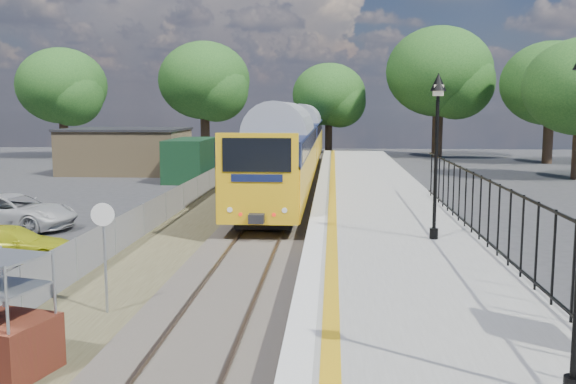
# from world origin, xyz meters

# --- Properties ---
(ground) EXTENTS (120.00, 120.00, 0.00)m
(ground) POSITION_xyz_m (0.00, 0.00, 0.00)
(ground) COLOR #2D2D30
(ground) RESTS_ON ground
(track_bed) EXTENTS (5.90, 80.00, 0.29)m
(track_bed) POSITION_xyz_m (-0.47, 9.67, 0.09)
(track_bed) COLOR #473F38
(track_bed) RESTS_ON ground
(platform) EXTENTS (5.00, 70.00, 0.90)m
(platform) POSITION_xyz_m (4.20, 8.00, 0.45)
(platform) COLOR gray
(platform) RESTS_ON ground
(platform_edge) EXTENTS (0.90, 70.00, 0.01)m
(platform_edge) POSITION_xyz_m (2.14, 8.00, 0.90)
(platform_edge) COLOR silver
(platform_edge) RESTS_ON platform
(victorian_lamp_north) EXTENTS (0.44, 0.44, 4.60)m
(victorian_lamp_north) POSITION_xyz_m (5.30, 6.00, 4.30)
(victorian_lamp_north) COLOR black
(victorian_lamp_north) RESTS_ON platform
(palisade_fence) EXTENTS (0.12, 26.00, 2.00)m
(palisade_fence) POSITION_xyz_m (6.55, 2.24, 1.84)
(palisade_fence) COLOR black
(palisade_fence) RESTS_ON platform
(wire_fence) EXTENTS (0.06, 52.00, 1.20)m
(wire_fence) POSITION_xyz_m (-4.20, 12.00, 0.60)
(wire_fence) COLOR #999EA3
(wire_fence) RESTS_ON ground
(outbuilding) EXTENTS (10.80, 10.10, 3.12)m
(outbuilding) POSITION_xyz_m (-10.91, 31.21, 1.52)
(outbuilding) COLOR #957B54
(outbuilding) RESTS_ON ground
(tree_line) EXTENTS (56.80, 43.80, 11.88)m
(tree_line) POSITION_xyz_m (1.40, 42.00, 6.61)
(tree_line) COLOR #332319
(tree_line) RESTS_ON ground
(train) EXTENTS (2.82, 40.83, 3.51)m
(train) POSITION_xyz_m (0.00, 29.11, 2.34)
(train) COLOR gold
(train) RESTS_ON ground
(brick_plinth) EXTENTS (1.61, 1.61, 2.13)m
(brick_plinth) POSITION_xyz_m (-3.01, -1.87, 1.02)
(brick_plinth) COLOR maroon
(brick_plinth) RESTS_ON ground
(speed_sign) EXTENTS (0.51, 0.13, 2.52)m
(speed_sign) POSITION_xyz_m (-2.50, 1.46, 1.68)
(speed_sign) COLOR #999EA3
(speed_sign) RESTS_ON ground
(car_yellow) EXTENTS (3.90, 2.00, 1.08)m
(car_yellow) POSITION_xyz_m (-7.04, 6.03, 0.54)
(car_yellow) COLOR #C0C417
(car_yellow) RESTS_ON ground
(car_white) EXTENTS (5.03, 2.87, 1.32)m
(car_white) POSITION_xyz_m (-9.50, 11.07, 0.66)
(car_white) COLOR silver
(car_white) RESTS_ON ground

